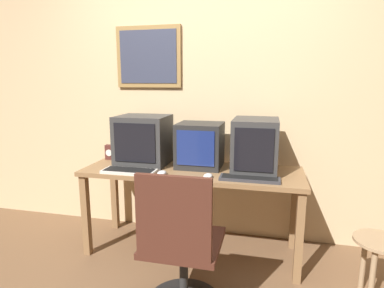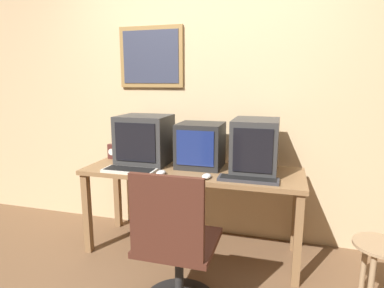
# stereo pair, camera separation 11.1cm
# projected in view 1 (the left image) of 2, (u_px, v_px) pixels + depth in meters

# --- Properties ---
(wall_back) EXTENTS (8.00, 0.08, 2.60)m
(wall_back) POSITION_uv_depth(u_px,v_px,m) (202.00, 97.00, 2.95)
(wall_back) COLOR #D1B284
(wall_back) RESTS_ON ground_plane
(desk) EXTENTS (1.79, 0.61, 0.73)m
(desk) POSITION_uv_depth(u_px,v_px,m) (192.00, 179.00, 2.66)
(desk) COLOR olive
(desk) RESTS_ON ground_plane
(monitor_left) EXTENTS (0.43, 0.39, 0.42)m
(monitor_left) POSITION_uv_depth(u_px,v_px,m) (143.00, 140.00, 2.80)
(monitor_left) COLOR #333333
(monitor_left) RESTS_ON desk
(monitor_center) EXTENTS (0.37, 0.35, 0.37)m
(monitor_center) POSITION_uv_depth(u_px,v_px,m) (200.00, 145.00, 2.70)
(monitor_center) COLOR black
(monitor_center) RESTS_ON desk
(monitor_right) EXTENTS (0.35, 0.43, 0.43)m
(monitor_right) POSITION_uv_depth(u_px,v_px,m) (255.00, 146.00, 2.54)
(monitor_right) COLOR #333333
(monitor_right) RESTS_ON desk
(keyboard_main) EXTENTS (0.43, 0.17, 0.03)m
(keyboard_main) POSITION_uv_depth(u_px,v_px,m) (129.00, 171.00, 2.55)
(keyboard_main) COLOR beige
(keyboard_main) RESTS_ON desk
(keyboard_side) EXTENTS (0.44, 0.14, 0.03)m
(keyboard_side) POSITION_uv_depth(u_px,v_px,m) (250.00, 179.00, 2.35)
(keyboard_side) COLOR #333338
(keyboard_side) RESTS_ON desk
(mouse_near_keyboard) EXTENTS (0.07, 0.11, 0.03)m
(mouse_near_keyboard) POSITION_uv_depth(u_px,v_px,m) (162.00, 173.00, 2.48)
(mouse_near_keyboard) COLOR silver
(mouse_near_keyboard) RESTS_ON desk
(mouse_far_corner) EXTENTS (0.07, 0.12, 0.03)m
(mouse_far_corner) POSITION_uv_depth(u_px,v_px,m) (208.00, 176.00, 2.40)
(mouse_far_corner) COLOR silver
(mouse_far_corner) RESTS_ON desk
(desk_clock) EXTENTS (0.08, 0.05, 0.14)m
(desk_clock) POSITION_uv_depth(u_px,v_px,m) (110.00, 152.00, 2.96)
(desk_clock) COLOR #4C231E
(desk_clock) RESTS_ON desk
(office_chair) EXTENTS (0.49, 0.49, 0.95)m
(office_chair) POSITION_uv_depth(u_px,v_px,m) (181.00, 254.00, 1.97)
(office_chair) COLOR black
(office_chair) RESTS_ON ground_plane
(side_stool) EXTENTS (0.33, 0.33, 0.44)m
(side_stool) POSITION_uv_depth(u_px,v_px,m) (379.00, 255.00, 2.09)
(side_stool) COLOR #9E7F5B
(side_stool) RESTS_ON ground_plane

